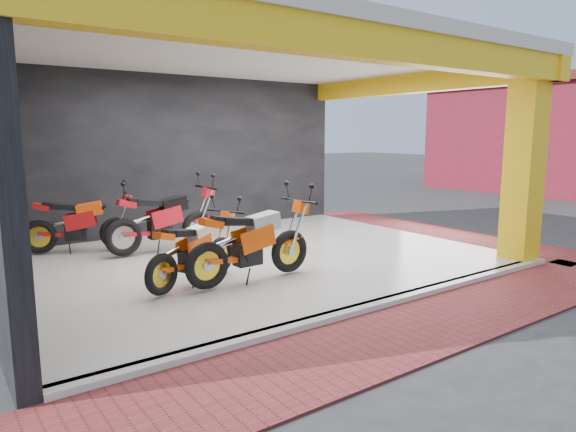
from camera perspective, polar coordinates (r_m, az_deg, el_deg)
name	(u,v)px	position (r m, az deg, el deg)	size (l,w,h in m)	color
ground	(326,290)	(7.58, 4.29, -8.16)	(80.00, 80.00, 0.00)	#2D2D30
showroom_floor	(254,259)	(9.13, -3.83, -4.83)	(8.00, 6.00, 0.10)	white
showroom_ceiling	(251,51)	(8.96, -4.08, 17.79)	(8.40, 6.40, 0.20)	beige
back_wall	(178,157)	(11.62, -12.08, 6.48)	(8.20, 0.20, 3.50)	black
corner_column	(524,163)	(9.69, 24.78, 5.35)	(0.50, 0.50, 3.50)	yellow
header_beam_front	(383,45)	(6.59, 10.54, 18.17)	(8.40, 0.30, 0.40)	yellow
header_beam_right	(412,83)	(11.53, 13.67, 14.12)	(0.30, 6.40, 0.40)	yellow
floor_kerb	(377,305)	(6.85, 9.86, -9.73)	(8.00, 0.20, 0.10)	white
paver_front	(425,326)	(6.38, 14.96, -11.70)	(9.00, 1.40, 0.03)	maroon
paver_right	(430,231)	(12.30, 15.52, -1.66)	(1.40, 7.00, 0.03)	maroon
moto_hero	(220,238)	(7.87, -7.56, -2.43)	(1.91, 0.71, 1.16)	#FF510A
moto_row_a	(289,231)	(7.87, 0.16, -1.65)	(2.22, 0.82, 1.36)	#E44A09
moto_row_b	(198,212)	(9.90, -9.97, 0.48)	(2.23, 0.83, 1.36)	red
moto_row_c	(116,217)	(9.96, -18.56, -0.15)	(2.04, 0.76, 1.25)	#B31314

